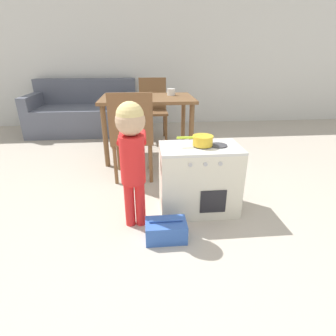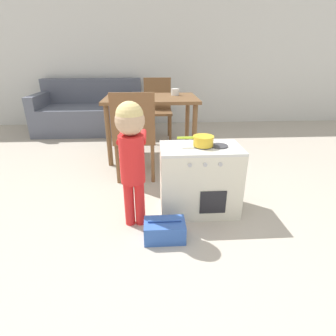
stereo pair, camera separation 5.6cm
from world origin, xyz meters
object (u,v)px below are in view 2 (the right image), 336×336
play_kitchen (199,179)px  dining_chair_far (158,108)px  couch (91,113)px  toy_basket (165,230)px  dining_table (151,106)px  dining_chair_near (135,135)px  cup_on_table (175,92)px  child_figure (131,146)px  toy_pot (203,140)px

play_kitchen → dining_chair_far: 2.11m
play_kitchen → couch: 2.97m
toy_basket → dining_table: bearing=92.6°
play_kitchen → dining_chair_near: size_ratio=0.69×
dining_chair_near → cup_on_table: 0.98m
cup_on_table → child_figure: bearing=-105.0°
toy_basket → dining_chair_near: (-0.24, 1.00, 0.40)m
dining_chair_near → play_kitchen: bearing=-49.9°
dining_table → child_figure: bearing=-95.2°
toy_pot → dining_chair_far: 2.11m
dining_chair_far → couch: dining_chair_far is taller
dining_chair_far → couch: bearing=-25.7°
cup_on_table → dining_chair_far: bearing=107.4°
couch → child_figure: bearing=-72.4°
dining_table → cup_on_table: cup_on_table is taller
toy_pot → cup_on_table: 1.46m
dining_table → cup_on_table: (0.30, 0.12, 0.14)m
toy_basket → couch: size_ratio=0.17×
dining_chair_near → dining_chair_far: (0.26, 1.45, 0.00)m
dining_chair_near → dining_chair_far: bearing=79.7°
dining_table → dining_chair_near: size_ratio=1.23×
cup_on_table → dining_table: bearing=-158.5°
play_kitchen → dining_chair_near: bearing=130.1°
dining_table → couch: 1.68m
toy_pot → toy_basket: size_ratio=0.98×
toy_pot → cup_on_table: cup_on_table is taller
play_kitchen → couch: bearing=117.9°
toy_pot → cup_on_table: bearing=93.5°
couch → cup_on_table: (1.31, -1.18, 0.47)m
dining_chair_near → cup_on_table: dining_chair_near is taller
toy_pot → toy_basket: 0.71m
toy_pot → child_figure: 0.54m
dining_table → dining_chair_far: dining_chair_far is taller
play_kitchen → dining_chair_far: size_ratio=0.69×
play_kitchen → child_figure: bearing=-162.2°
cup_on_table → toy_pot: bearing=-86.5°
child_figure → dining_chair_near: bearing=92.3°
dining_chair_near → couch: bearing=113.2°
play_kitchen → toy_basket: (-0.29, -0.36, -0.21)m
couch → cup_on_table: 1.82m
dining_table → couch: bearing=128.2°
play_kitchen → dining_chair_near: dining_chair_near is taller
play_kitchen → dining_table: (-0.37, 1.33, 0.35)m
dining_chair_near → toy_basket: bearing=-76.3°
play_kitchen → dining_table: dining_table is taller
toy_basket → play_kitchen: bearing=51.0°
couch → play_kitchen: bearing=-62.1°
couch → toy_pot: bearing=-61.9°
dining_table → cup_on_table: size_ratio=11.35×
toy_pot → dining_chair_far: dining_chair_far is taller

